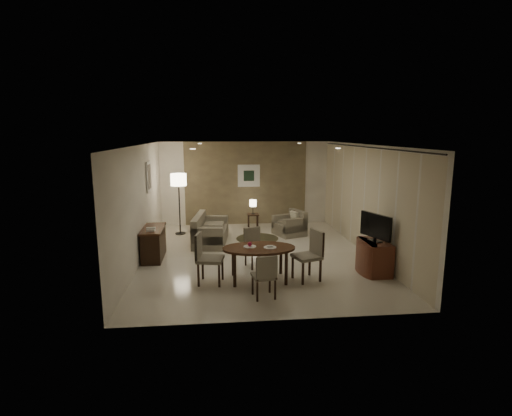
{
  "coord_description": "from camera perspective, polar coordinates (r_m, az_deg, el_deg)",
  "views": [
    {
      "loc": [
        -0.99,
        -9.43,
        2.99
      ],
      "look_at": [
        0.0,
        0.2,
        1.15
      ],
      "focal_mm": 28.0,
      "sensor_mm": 36.0,
      "label": 1
    }
  ],
  "objects": [
    {
      "name": "floor_lamp",
      "position": [
        11.98,
        -10.89,
        0.54
      ],
      "size": [
        0.46,
        0.46,
        1.81
      ],
      "primitive_type": null,
      "color": "#FFE5B7",
      "rests_on": "floor"
    },
    {
      "name": "fruit_apple",
      "position": [
        8.14,
        -0.89,
        -5.17
      ],
      "size": [
        0.09,
        0.09,
        0.09
      ],
      "primitive_type": "sphere",
      "color": "#A51234",
      "rests_on": "plate_a"
    },
    {
      "name": "armchair",
      "position": [
        11.8,
        4.79,
        -2.16
      ],
      "size": [
        1.0,
        1.03,
        0.72
      ],
      "primitive_type": null,
      "rotation": [
        0.0,
        0.0,
        -1.2
      ],
      "color": "#766A5B",
      "rests_on": "floor"
    },
    {
      "name": "round_rug",
      "position": [
        11.45,
        0.18,
        -4.35
      ],
      "size": [
        1.2,
        1.2,
        0.01
      ],
      "primitive_type": "cylinder",
      "color": "#3F3823",
      "rests_on": "floor"
    },
    {
      "name": "art_left_frame",
      "position": [
        10.84,
        -15.06,
        4.35
      ],
      "size": [
        0.03,
        0.6,
        0.8
      ],
      "primitive_type": "cube",
      "color": "silver",
      "rests_on": "wall_left"
    },
    {
      "name": "downlight_nl",
      "position": [
        7.65,
        -9.03,
        8.33
      ],
      "size": [
        0.1,
        0.1,
        0.01
      ],
      "primitive_type": "cylinder",
      "color": "white",
      "rests_on": "ceiling"
    },
    {
      "name": "taupe_accent",
      "position": [
        13.06,
        -1.47,
        3.54
      ],
      "size": [
        3.96,
        0.03,
        2.7
      ],
      "primitive_type": "cube",
      "color": "olive",
      "rests_on": "wall_back"
    },
    {
      "name": "art_back_frame",
      "position": [
        13.02,
        -1.03,
        4.63
      ],
      "size": [
        0.72,
        0.03,
        0.72
      ],
      "primitive_type": "cube",
      "color": "silver",
      "rests_on": "wall_back"
    },
    {
      "name": "chair_left",
      "position": [
        8.07,
        -6.53,
        -7.18
      ],
      "size": [
        0.58,
        0.58,
        1.03
      ],
      "primitive_type": null,
      "rotation": [
        0.0,
        0.0,
        1.4
      ],
      "color": "#766A5B",
      "rests_on": "floor"
    },
    {
      "name": "room_shell",
      "position": [
        10.02,
        -0.12,
        1.34
      ],
      "size": [
        5.5,
        7.0,
        2.7
      ],
      "color": "beige",
      "rests_on": "ground"
    },
    {
      "name": "dining_table",
      "position": [
        8.23,
        0.41,
        -7.97
      ],
      "size": [
        1.48,
        0.93,
        0.7
      ],
      "primitive_type": null,
      "color": "#4E2D19",
      "rests_on": "floor"
    },
    {
      "name": "table_lamp",
      "position": [
        12.55,
        -0.44,
        0.26
      ],
      "size": [
        0.22,
        0.22,
        0.5
      ],
      "primitive_type": null,
      "color": "#FFEAC1",
      "rests_on": "side_table"
    },
    {
      "name": "telephone",
      "position": [
        9.51,
        -14.79,
        -2.92
      ],
      "size": [
        0.2,
        0.14,
        0.09
      ],
      "primitive_type": null,
      "color": "white",
      "rests_on": "console_desk"
    },
    {
      "name": "curtain_rod",
      "position": [
        10.13,
        15.55,
        8.39
      ],
      "size": [
        0.03,
        6.8,
        0.03
      ],
      "primitive_type": "cylinder",
      "rotation": [
        1.57,
        0.0,
        0.0
      ],
      "color": "black",
      "rests_on": "wall_right"
    },
    {
      "name": "downlight_nr",
      "position": [
        8.01,
        11.63,
        8.35
      ],
      "size": [
        0.1,
        0.1,
        0.01
      ],
      "primitive_type": "cylinder",
      "color": "white",
      "rests_on": "ceiling"
    },
    {
      "name": "chair_near",
      "position": [
        7.4,
        1.11,
        -9.6
      ],
      "size": [
        0.47,
        0.47,
        0.84
      ],
      "primitive_type": null,
      "rotation": [
        0.0,
        0.0,
        3.3
      ],
      "color": "#766A5B",
      "rests_on": "floor"
    },
    {
      "name": "console_desk",
      "position": [
        9.91,
        -14.41,
        -4.9
      ],
      "size": [
        0.48,
        1.2,
        0.75
      ],
      "primitive_type": null,
      "color": "#4E2D19",
      "rests_on": "floor"
    },
    {
      "name": "chair_far",
      "position": [
        9.01,
        -0.03,
        -5.74
      ],
      "size": [
        0.54,
        0.54,
        0.87
      ],
      "primitive_type": null,
      "rotation": [
        0.0,
        0.0,
        0.35
      ],
      "color": "#766A5B",
      "rests_on": "floor"
    },
    {
      "name": "tv_cabinet",
      "position": [
        9.02,
        16.6,
        -6.72
      ],
      "size": [
        0.48,
        0.9,
        0.7
      ],
      "primitive_type": null,
      "color": "#602B1C",
      "rests_on": "floor"
    },
    {
      "name": "plate_b",
      "position": [
        8.1,
        2.0,
        -5.64
      ],
      "size": [
        0.26,
        0.26,
        0.02
      ],
      "primitive_type": "cylinder",
      "color": "white",
      "rests_on": "dining_table"
    },
    {
      "name": "flat_tv",
      "position": [
        8.84,
        16.72,
        -2.58
      ],
      "size": [
        0.36,
        0.85,
        0.6
      ],
      "primitive_type": null,
      "rotation": [
        0.0,
        0.0,
        0.35
      ],
      "color": "black",
      "rests_on": "tv_cabinet"
    },
    {
      "name": "sofa",
      "position": [
        10.98,
        -6.5,
        -3.02
      ],
      "size": [
        1.73,
        1.01,
        0.78
      ],
      "primitive_type": null,
      "rotation": [
        0.0,
        0.0,
        1.45
      ],
      "color": "#766A5B",
      "rests_on": "floor"
    },
    {
      "name": "chair_right",
      "position": [
        8.25,
        7.24,
        -6.8
      ],
      "size": [
        0.63,
        0.63,
        1.03
      ],
      "primitive_type": null,
      "rotation": [
        0.0,
        0.0,
        -1.25
      ],
      "color": "#766A5B",
      "rests_on": "floor"
    },
    {
      "name": "art_left_canvas",
      "position": [
        10.83,
        -14.98,
        4.35
      ],
      "size": [
        0.01,
        0.46,
        0.64
      ],
      "primitive_type": "cube",
      "color": "gray",
      "rests_on": "wall_left"
    },
    {
      "name": "curtain_wall",
      "position": [
        10.26,
        15.18,
        1.01
      ],
      "size": [
        0.08,
        6.7,
        2.58
      ],
      "primitive_type": null,
      "color": "beige",
      "rests_on": "wall_right"
    },
    {
      "name": "downlight_fl",
      "position": [
        11.25,
        -8.05,
        9.1
      ],
      "size": [
        0.1,
        0.1,
        0.01
      ],
      "primitive_type": "cylinder",
      "color": "white",
      "rests_on": "ceiling"
    },
    {
      "name": "downlight_fr",
      "position": [
        11.49,
        6.22,
        9.18
      ],
      "size": [
        0.1,
        0.1,
        0.01
      ],
      "primitive_type": "cylinder",
      "color": "white",
      "rests_on": "ceiling"
    },
    {
      "name": "napkin",
      "position": [
        8.1,
        2.01,
        -5.49
      ],
      "size": [
        0.12,
        0.08,
        0.03
      ],
      "primitive_type": "cube",
      "color": "white",
      "rests_on": "plate_b"
    },
    {
      "name": "side_table",
      "position": [
        12.65,
        -0.44,
        -1.86
      ],
      "size": [
        0.35,
        0.35,
        0.45
      ],
      "primitive_type": null,
      "color": "black",
      "rests_on": "floor"
    },
    {
      "name": "plate_a",
      "position": [
        8.16,
        -0.89,
        -5.53
      ],
      "size": [
        0.26,
        0.26,
        0.02
      ],
      "primitive_type": "cylinder",
      "color": "white",
      "rests_on": "dining_table"
    },
    {
      "name": "art_back_canvas",
      "position": [
        13.0,
        -1.02,
        4.62
      ],
      "size": [
        0.34,
        0.01,
        0.34
      ],
      "primitive_type": "cube",
      "color": "black",
      "rests_on": "wall_back"
    }
  ]
}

